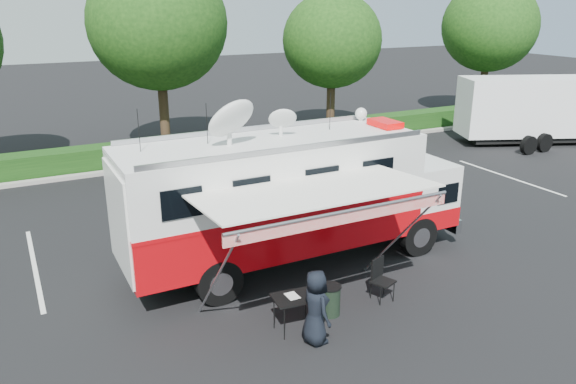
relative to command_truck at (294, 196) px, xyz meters
name	(u,v)px	position (x,y,z in m)	size (l,w,h in m)	color
ground_plane	(296,262)	(0.08, 0.00, -1.94)	(120.00, 120.00, 0.00)	black
back_border	(185,45)	(1.23, 12.90, 3.06)	(60.00, 6.14, 8.87)	#9E998E
stall_lines	(238,228)	(-0.42, 3.00, -1.94)	(24.12, 5.50, 0.01)	silver
command_truck	(294,196)	(0.00, 0.00, 0.00)	(9.45, 2.60, 4.54)	black
awning	(318,196)	(-0.85, -2.70, 0.98)	(5.16, 2.66, 3.12)	white
person	(315,341)	(-1.38, -3.59, -1.94)	(0.81, 0.53, 1.66)	black
folding_table	(295,298)	(-1.53, -2.98, -1.17)	(1.04, 0.79, 0.82)	black
folding_chair	(380,275)	(0.94, -2.68, -1.34)	(0.63, 0.66, 1.02)	black
trash_bin	(330,300)	(-0.52, -2.79, -1.57)	(0.49, 0.49, 0.74)	black
semi_trailer	(566,108)	(18.80, 6.16, -0.21)	(10.70, 6.23, 3.29)	white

